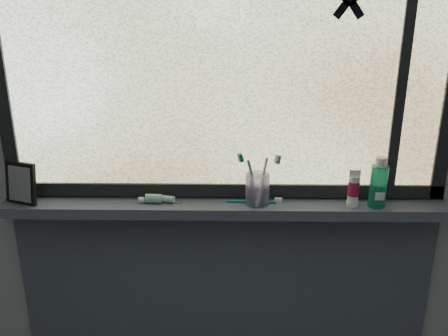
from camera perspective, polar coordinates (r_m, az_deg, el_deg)
wall_back at (r=1.80m, az=0.14°, el=3.71°), size 3.00×0.01×2.50m
windowsill at (r=1.82m, az=0.10°, el=-4.52°), size 1.62×0.14×0.04m
sill_apron at (r=2.13m, az=0.12°, el=-16.37°), size 1.62×0.02×0.98m
window_pane at (r=1.72m, az=0.14°, el=12.46°), size 1.50×0.01×1.00m
frame_bottom at (r=1.85m, az=0.12°, el=-2.49°), size 1.60×0.03×0.05m
frame_mullion at (r=1.81m, az=19.91°, el=11.67°), size 0.03×0.03×1.00m
vanity_mirror at (r=1.92m, az=-22.20°, el=-1.59°), size 0.14×0.10×0.15m
toothpaste_tube at (r=1.82m, az=-7.43°, el=-3.48°), size 0.19×0.07×0.03m
toothbrush_cup at (r=1.79m, az=3.84°, el=-2.42°), size 0.11×0.11×0.11m
toothbrush_lying at (r=1.81m, az=3.14°, el=-3.78°), size 0.22×0.03×0.01m
mouthwash_bottle at (r=1.83m, az=17.27°, el=-1.56°), size 0.07×0.07×0.15m
cream_tube at (r=1.82m, az=14.61°, el=-2.10°), size 0.04×0.04×0.10m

